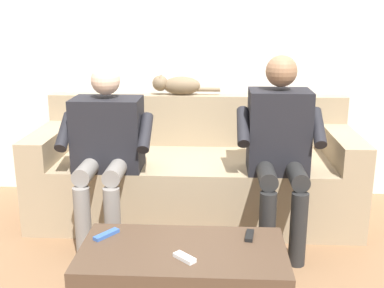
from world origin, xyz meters
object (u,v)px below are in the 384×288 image
at_px(coffee_table, 183,280).
at_px(person_right_seated, 106,142).
at_px(remote_black, 250,236).
at_px(person_left_seated, 279,140).
at_px(cat_on_backrest, 177,85).
at_px(couch, 195,176).
at_px(remote_white, 185,258).
at_px(remote_blue, 106,234).

bearing_deg(coffee_table, person_right_seated, -56.28).
bearing_deg(remote_black, person_left_seated, 170.49).
bearing_deg(cat_on_backrest, couch, 115.65).
xyz_separation_m(couch, coffee_table, (0.00, 1.19, -0.12)).
height_order(cat_on_backrest, remote_white, cat_on_backrest).
relative_size(person_left_seated, person_right_seated, 1.06).
bearing_deg(remote_white, couch, 133.86).
height_order(remote_black, remote_white, same).
distance_m(couch, coffee_table, 1.19).
xyz_separation_m(couch, person_left_seated, (-0.55, 0.37, 0.38)).
relative_size(remote_white, remote_blue, 0.79).
distance_m(couch, remote_white, 1.29).
height_order(couch, cat_on_backrest, cat_on_backrest).
distance_m(coffee_table, cat_on_backrest, 1.67).
height_order(remote_black, remote_blue, same).
relative_size(coffee_table, cat_on_backrest, 1.95).
bearing_deg(remote_blue, cat_on_backrest, -153.67).
bearing_deg(person_left_seated, cat_on_backrest, -44.36).
distance_m(person_right_seated, remote_black, 1.15).
bearing_deg(couch, cat_on_backrest, -64.35).
bearing_deg(remote_black, remote_white, -44.14).
height_order(coffee_table, person_right_seated, person_right_seated).
xyz_separation_m(person_right_seated, cat_on_backrest, (-0.40, -0.67, 0.27)).
distance_m(person_left_seated, cat_on_backrest, 1.00).
distance_m(couch, person_left_seated, 0.76).
height_order(person_right_seated, remote_white, person_right_seated).
bearing_deg(remote_black, person_right_seated, -119.64).
xyz_separation_m(coffee_table, person_right_seated, (0.55, -0.82, 0.47)).
relative_size(couch, person_left_seated, 1.89).
bearing_deg(coffee_table, remote_black, -157.42).
distance_m(coffee_table, remote_black, 0.40).
bearing_deg(person_left_seated, remote_blue, 36.73).
bearing_deg(person_right_seated, remote_white, 121.35).
height_order(person_left_seated, remote_white, person_left_seated).
bearing_deg(coffee_table, remote_white, 98.61).
distance_m(couch, remote_blue, 1.15).
relative_size(cat_on_backrest, remote_white, 4.43).
bearing_deg(person_right_seated, cat_on_backrest, -120.73).
bearing_deg(remote_blue, remote_white, 99.15).
xyz_separation_m(remote_black, remote_white, (0.31, 0.24, 0.00)).
xyz_separation_m(cat_on_backrest, remote_black, (-0.48, 1.36, -0.56)).
relative_size(couch, coffee_table, 2.25).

